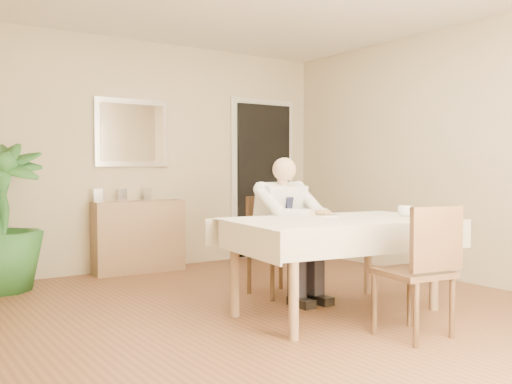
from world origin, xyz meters
TOP-DOWN VIEW (x-y plane):
  - room at (0.00, 0.00)m, footprint 5.00×5.02m
  - doorway at (1.55, 2.46)m, footprint 0.96×0.07m
  - mirror at (-0.24, 2.47)m, footprint 0.86×0.04m
  - dining_table at (0.35, -0.28)m, footprint 1.85×1.24m
  - chair_far at (0.35, 0.60)m, footprint 0.46×0.46m
  - chair_near at (0.36, -1.11)m, footprint 0.48×0.48m
  - seated_man at (0.35, 0.32)m, footprint 0.48×0.72m
  - plate at (0.39, -0.06)m, footprint 0.26×0.26m
  - food at (0.39, -0.06)m, footprint 0.14×0.14m
  - knife at (0.43, -0.12)m, footprint 0.01×0.13m
  - fork at (0.35, -0.12)m, footprint 0.01×0.13m
  - coffee_mug at (0.94, -0.45)m, footprint 0.13×0.13m
  - sideboard at (-0.24, 2.32)m, footprint 1.01×0.40m
  - photo_frame_left at (-0.67, 2.37)m, footprint 0.10×0.02m
  - photo_frame_center at (-0.41, 2.36)m, footprint 0.10×0.02m
  - photo_frame_right at (-0.10, 2.39)m, footprint 0.10×0.02m

SIDE VIEW (x-z plane):
  - sideboard at x=-0.24m, z-range 0.00..0.79m
  - chair_far at x=0.35m, z-range 0.06..0.95m
  - chair_near at x=0.36m, z-range 0.06..0.96m
  - dining_table at x=0.35m, z-range 0.29..1.04m
  - seated_man at x=0.35m, z-range 0.07..1.31m
  - plate at x=0.39m, z-range 0.75..0.77m
  - knife at x=0.43m, z-range 0.77..0.78m
  - fork at x=0.35m, z-range 0.77..0.78m
  - food at x=0.39m, z-range 0.76..0.81m
  - coffee_mug at x=0.94m, z-range 0.75..0.84m
  - photo_frame_left at x=-0.67m, z-range 0.79..0.93m
  - photo_frame_center at x=-0.41m, z-range 0.79..0.93m
  - photo_frame_right at x=-0.10m, z-range 0.79..0.93m
  - doorway at x=1.55m, z-range -0.05..2.05m
  - room at x=0.00m, z-range 0.00..2.60m
  - mirror at x=-0.24m, z-range 1.17..1.93m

